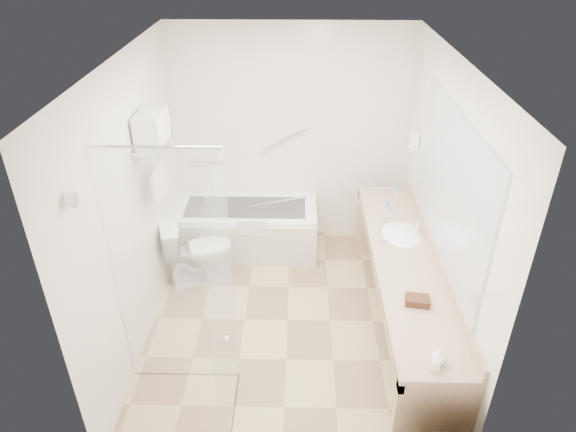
{
  "coord_description": "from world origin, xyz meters",
  "views": [
    {
      "loc": [
        0.09,
        -3.78,
        3.41
      ],
      "look_at": [
        0.0,
        0.3,
        1.0
      ],
      "focal_mm": 32.0,
      "sensor_mm": 36.0,
      "label": 1
    }
  ],
  "objects_px": {
    "bathtub": "(247,228)",
    "vanity_counter": "(403,278)",
    "toilet": "(198,251)",
    "water_bottle_left": "(387,213)",
    "amenity_basket": "(417,301)"
  },
  "relations": [
    {
      "from": "bathtub",
      "to": "toilet",
      "type": "bearing_deg",
      "value": -126.76
    },
    {
      "from": "toilet",
      "to": "water_bottle_left",
      "type": "relative_size",
      "value": 3.72
    },
    {
      "from": "bathtub",
      "to": "vanity_counter",
      "type": "bearing_deg",
      "value": -42.35
    },
    {
      "from": "vanity_counter",
      "to": "water_bottle_left",
      "type": "relative_size",
      "value": 13.59
    },
    {
      "from": "toilet",
      "to": "amenity_basket",
      "type": "xyz_separation_m",
      "value": [
        1.95,
        -1.37,
        0.52
      ]
    },
    {
      "from": "vanity_counter",
      "to": "toilet",
      "type": "relative_size",
      "value": 3.65
    },
    {
      "from": "toilet",
      "to": "water_bottle_left",
      "type": "xyz_separation_m",
      "value": [
        1.89,
        -0.16,
        0.58
      ]
    },
    {
      "from": "toilet",
      "to": "vanity_counter",
      "type": "bearing_deg",
      "value": -130.73
    },
    {
      "from": "bathtub",
      "to": "water_bottle_left",
      "type": "bearing_deg",
      "value": -27.88
    },
    {
      "from": "bathtub",
      "to": "vanity_counter",
      "type": "xyz_separation_m",
      "value": [
        1.52,
        -1.39,
        0.36
      ]
    },
    {
      "from": "bathtub",
      "to": "water_bottle_left",
      "type": "distance_m",
      "value": 1.76
    },
    {
      "from": "water_bottle_left",
      "to": "vanity_counter",
      "type": "bearing_deg",
      "value": -82.53
    },
    {
      "from": "bathtub",
      "to": "vanity_counter",
      "type": "height_order",
      "value": "vanity_counter"
    },
    {
      "from": "bathtub",
      "to": "amenity_basket",
      "type": "bearing_deg",
      "value": -52.74
    },
    {
      "from": "bathtub",
      "to": "amenity_basket",
      "type": "distance_m",
      "value": 2.56
    }
  ]
}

